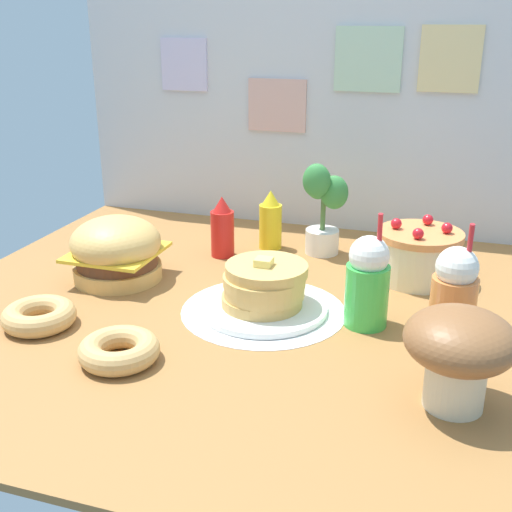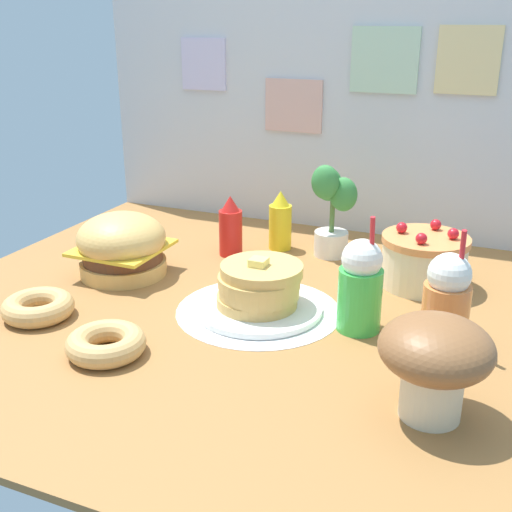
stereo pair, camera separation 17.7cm
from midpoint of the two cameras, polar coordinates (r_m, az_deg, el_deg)
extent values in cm
cube|color=#9E6B38|center=(195.78, -3.66, -4.96)|extent=(195.54, 175.22, 2.00)
cube|color=silver|center=(261.83, 3.19, 12.93)|extent=(195.54, 3.00, 96.85)
cube|color=silver|center=(277.12, -8.29, 16.44)|extent=(19.97, 1.20, 20.77)
cube|color=#D8A599|center=(263.80, -0.08, 13.20)|extent=(23.84, 1.20, 20.64)
cube|color=#B2D1B2|center=(253.45, 7.87, 16.88)|extent=(25.13, 1.20, 23.67)
cube|color=beige|center=(249.84, 14.84, 16.52)|extent=(21.70, 1.20, 23.44)
cylinder|color=white|center=(193.61, -1.91, -4.84)|extent=(49.51, 49.51, 0.40)
cylinder|color=#DBA859|center=(222.23, -14.37, -1.40)|extent=(29.25, 29.25, 5.06)
cylinder|color=#59331E|center=(220.63, -14.48, -0.31)|extent=(26.91, 26.91, 3.94)
cube|color=yellow|center=(219.76, -14.53, 0.30)|extent=(27.79, 27.79, 1.13)
ellipsoid|color=#E5B260|center=(218.61, -14.62, 1.17)|extent=(29.84, 29.84, 16.88)
cylinder|color=white|center=(193.16, -1.92, -4.56)|extent=(38.25, 38.25, 1.69)
cylinder|color=#E0AD5B|center=(192.12, -2.10, -3.92)|extent=(24.19, 24.19, 3.15)
cylinder|color=#E0AD5B|center=(190.62, -1.91, -3.08)|extent=(23.98, 23.98, 3.15)
cylinder|color=#E0AD5B|center=(189.44, -1.92, -2.20)|extent=(24.45, 24.45, 3.15)
cylinder|color=#E0AD5B|center=(188.70, -1.74, -1.26)|extent=(24.51, 24.51, 3.15)
cube|color=#F7E072|center=(187.42, -1.97, -0.53)|extent=(4.95, 4.95, 2.25)
cylinder|color=beige|center=(217.97, 11.96, -0.27)|extent=(27.00, 27.00, 14.63)
cylinder|color=#EA8C4C|center=(215.16, 12.12, 1.82)|extent=(28.08, 28.08, 2.25)
sphere|color=red|center=(214.27, 14.34, 2.38)|extent=(3.60, 3.60, 3.60)
sphere|color=red|center=(221.70, 12.81, 3.13)|extent=(3.60, 3.60, 3.60)
sphere|color=red|center=(215.44, 10.05, 2.82)|extent=(3.60, 3.60, 3.60)
sphere|color=red|center=(206.62, 11.83, 1.92)|extent=(3.60, 3.60, 3.60)
cylinder|color=red|center=(234.98, -5.14, 1.94)|extent=(8.55, 8.55, 16.88)
cone|color=red|center=(231.63, -5.23, 4.58)|extent=(6.84, 6.84, 5.63)
cylinder|color=yellow|center=(242.13, -0.80, 2.59)|extent=(8.55, 8.55, 16.88)
cone|color=yellow|center=(238.88, -0.81, 5.16)|extent=(6.84, 6.84, 5.63)
cylinder|color=green|center=(182.89, 7.06, -3.55)|extent=(12.38, 12.38, 18.00)
sphere|color=white|center=(178.30, 7.23, -0.01)|extent=(11.25, 11.25, 11.25)
cylinder|color=red|center=(176.66, 8.07, 1.02)|extent=(1.35, 3.53, 18.03)
cylinder|color=orange|center=(179.03, 14.32, -4.63)|extent=(12.38, 12.38, 18.00)
sphere|color=white|center=(174.34, 14.67, -1.03)|extent=(11.25, 11.25, 11.25)
cylinder|color=red|center=(173.00, 15.59, 0.01)|extent=(1.35, 3.99, 18.00)
torus|color=tan|center=(196.19, -21.16, -5.02)|extent=(20.93, 20.93, 6.30)
torus|color=brown|center=(196.01, -21.18, -4.90)|extent=(19.98, 19.98, 5.36)
torus|color=tan|center=(171.14, -14.99, -8.13)|extent=(20.93, 20.93, 6.30)
torus|color=#D89ED8|center=(170.93, -15.00, -7.99)|extent=(19.98, 19.98, 5.36)
cylinder|color=white|center=(238.76, 3.77, 1.29)|extent=(12.38, 12.38, 9.00)
cylinder|color=#4C7238|center=(234.95, 3.84, 4.13)|extent=(1.80, 1.80, 15.75)
ellipsoid|color=#38843D|center=(231.81, 4.79, 5.61)|extent=(10.13, 6.75, 12.38)
ellipsoid|color=#38843D|center=(235.85, 3.40, 6.48)|extent=(10.13, 6.75, 12.38)
ellipsoid|color=#38843D|center=(229.34, 3.20, 6.65)|extent=(10.13, 6.75, 12.38)
cylinder|color=beige|center=(151.22, 13.98, -11.03)|extent=(13.50, 13.50, 11.25)
ellipsoid|color=brown|center=(145.77, 14.36, -7.28)|extent=(24.75, 24.75, 13.61)
camera|label=1|loc=(0.09, -92.48, -0.94)|focal=45.13mm
camera|label=2|loc=(0.09, 87.52, 0.94)|focal=45.13mm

